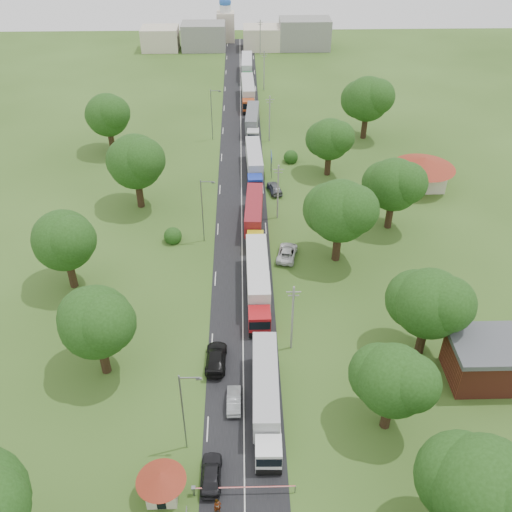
{
  "coord_description": "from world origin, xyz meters",
  "views": [
    {
      "loc": [
        0.28,
        -53.6,
        47.03
      ],
      "look_at": [
        1.84,
        6.89,
        3.0
      ],
      "focal_mm": 40.0,
      "sensor_mm": 36.0,
      "label": 1
    }
  ],
  "objects_px": {
    "guard_booth": "(161,482)",
    "pedestrian_near": "(217,507)",
    "boom_barrier": "(229,488)",
    "car_lane_mid": "(234,400)",
    "info_sign": "(271,159)",
    "truck_0": "(266,395)",
    "car_lane_front": "(211,474)"
  },
  "relations": [
    {
      "from": "guard_booth",
      "to": "pedestrian_near",
      "type": "distance_m",
      "value": 5.3
    },
    {
      "from": "boom_barrier",
      "to": "car_lane_mid",
      "type": "bearing_deg",
      "value": 87.95
    },
    {
      "from": "info_sign",
      "to": "pedestrian_near",
      "type": "distance_m",
      "value": 62.2
    },
    {
      "from": "boom_barrier",
      "to": "pedestrian_near",
      "type": "relative_size",
      "value": 4.96
    },
    {
      "from": "guard_booth",
      "to": "truck_0",
      "type": "height_order",
      "value": "truck_0"
    },
    {
      "from": "boom_barrier",
      "to": "info_sign",
      "type": "relative_size",
      "value": 2.25
    },
    {
      "from": "car_lane_mid",
      "to": "pedestrian_near",
      "type": "xyz_separation_m",
      "value": [
        -1.34,
        -11.68,
        0.26
      ]
    },
    {
      "from": "boom_barrier",
      "to": "car_lane_mid",
      "type": "height_order",
      "value": "car_lane_mid"
    },
    {
      "from": "car_lane_mid",
      "to": "guard_booth",
      "type": "bearing_deg",
      "value": 58.26
    },
    {
      "from": "car_lane_mid",
      "to": "car_lane_front",
      "type": "bearing_deg",
      "value": 76.85
    },
    {
      "from": "guard_booth",
      "to": "pedestrian_near",
      "type": "xyz_separation_m",
      "value": [
        4.86,
        -1.71,
        -1.23
      ]
    },
    {
      "from": "boom_barrier",
      "to": "info_sign",
      "type": "height_order",
      "value": "info_sign"
    },
    {
      "from": "car_lane_front",
      "to": "pedestrian_near",
      "type": "height_order",
      "value": "pedestrian_near"
    },
    {
      "from": "boom_barrier",
      "to": "car_lane_front",
      "type": "relative_size",
      "value": 1.96
    },
    {
      "from": "boom_barrier",
      "to": "car_lane_front",
      "type": "xyz_separation_m",
      "value": [
        -1.64,
        1.5,
        -0.09
      ]
    },
    {
      "from": "car_lane_front",
      "to": "car_lane_mid",
      "type": "height_order",
      "value": "car_lane_front"
    },
    {
      "from": "car_lane_mid",
      "to": "pedestrian_near",
      "type": "distance_m",
      "value": 11.76
    },
    {
      "from": "guard_booth",
      "to": "pedestrian_near",
      "type": "height_order",
      "value": "guard_booth"
    },
    {
      "from": "car_lane_front",
      "to": "car_lane_mid",
      "type": "bearing_deg",
      "value": -102.55
    },
    {
      "from": "car_lane_front",
      "to": "pedestrian_near",
      "type": "bearing_deg",
      "value": 102.4
    },
    {
      "from": "boom_barrier",
      "to": "car_lane_front",
      "type": "bearing_deg",
      "value": 137.6
    },
    {
      "from": "boom_barrier",
      "to": "truck_0",
      "type": "relative_size",
      "value": 0.62
    },
    {
      "from": "boom_barrier",
      "to": "car_lane_front",
      "type": "height_order",
      "value": "car_lane_front"
    },
    {
      "from": "car_lane_front",
      "to": "boom_barrier",
      "type": "bearing_deg",
      "value": 138.33
    },
    {
      "from": "info_sign",
      "to": "car_lane_mid",
      "type": "bearing_deg",
      "value": -97.06
    },
    {
      "from": "pedestrian_near",
      "to": "guard_booth",
      "type": "bearing_deg",
      "value": 137.77
    },
    {
      "from": "info_sign",
      "to": "car_lane_mid",
      "type": "xyz_separation_m",
      "value": [
        -6.2,
        -50.03,
        -2.33
      ]
    },
    {
      "from": "car_lane_front",
      "to": "car_lane_mid",
      "type": "xyz_separation_m",
      "value": [
        2.0,
        8.47,
        -0.13
      ]
    },
    {
      "from": "guard_booth",
      "to": "pedestrian_near",
      "type": "relative_size",
      "value": 2.37
    },
    {
      "from": "truck_0",
      "to": "car_lane_front",
      "type": "bearing_deg",
      "value": -123.83
    },
    {
      "from": "truck_0",
      "to": "boom_barrier",
      "type": "bearing_deg",
      "value": -111.1
    },
    {
      "from": "boom_barrier",
      "to": "car_lane_mid",
      "type": "relative_size",
      "value": 2.27
    }
  ]
}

